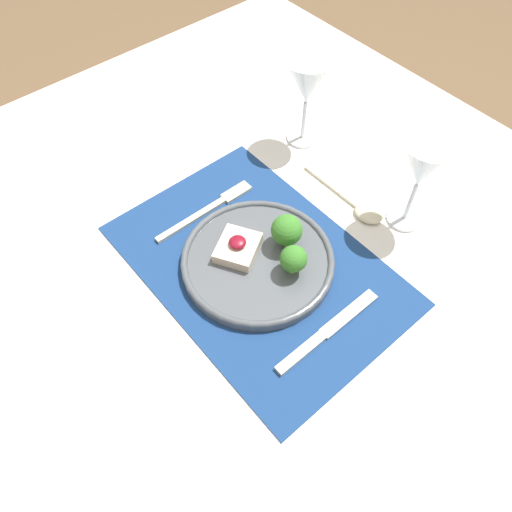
{
  "coord_description": "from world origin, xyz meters",
  "views": [
    {
      "loc": [
        0.37,
        -0.32,
        1.46
      ],
      "look_at": [
        -0.0,
        -0.0,
        0.77
      ],
      "focal_mm": 35.0,
      "sensor_mm": 36.0,
      "label": 1
    }
  ],
  "objects_px": {
    "fork": "(212,207)",
    "spoon": "(361,208)",
    "dinner_plate": "(259,256)",
    "knife": "(321,336)",
    "wine_glass_far": "(307,84)",
    "wine_glass_near": "(423,167)"
  },
  "relations": [
    {
      "from": "knife",
      "to": "wine_glass_far",
      "type": "bearing_deg",
      "value": 137.58
    },
    {
      "from": "spoon",
      "to": "dinner_plate",
      "type": "bearing_deg",
      "value": -95.96
    },
    {
      "from": "wine_glass_near",
      "to": "dinner_plate",
      "type": "bearing_deg",
      "value": -110.15
    },
    {
      "from": "dinner_plate",
      "to": "wine_glass_far",
      "type": "xyz_separation_m",
      "value": [
        -0.18,
        0.28,
        0.12
      ]
    },
    {
      "from": "knife",
      "to": "spoon",
      "type": "xyz_separation_m",
      "value": [
        -0.14,
        0.24,
        0.0
      ]
    },
    {
      "from": "dinner_plate",
      "to": "knife",
      "type": "distance_m",
      "value": 0.17
    },
    {
      "from": "fork",
      "to": "wine_glass_near",
      "type": "bearing_deg",
      "value": 46.32
    },
    {
      "from": "dinner_plate",
      "to": "spoon",
      "type": "height_order",
      "value": "dinner_plate"
    },
    {
      "from": "dinner_plate",
      "to": "wine_glass_far",
      "type": "distance_m",
      "value": 0.35
    },
    {
      "from": "knife",
      "to": "wine_glass_far",
      "type": "xyz_separation_m",
      "value": [
        -0.36,
        0.3,
        0.13
      ]
    },
    {
      "from": "dinner_plate",
      "to": "spoon",
      "type": "bearing_deg",
      "value": 81.75
    },
    {
      "from": "spoon",
      "to": "fork",
      "type": "bearing_deg",
      "value": -128.45
    },
    {
      "from": "dinner_plate",
      "to": "fork",
      "type": "bearing_deg",
      "value": 175.32
    },
    {
      "from": "dinner_plate",
      "to": "knife",
      "type": "xyz_separation_m",
      "value": [
        0.17,
        -0.02,
        -0.01
      ]
    },
    {
      "from": "knife",
      "to": "spoon",
      "type": "height_order",
      "value": "spoon"
    },
    {
      "from": "fork",
      "to": "spoon",
      "type": "xyz_separation_m",
      "value": [
        0.18,
        0.21,
        0.0
      ]
    },
    {
      "from": "wine_glass_far",
      "to": "wine_glass_near",
      "type": "bearing_deg",
      "value": -1.77
    },
    {
      "from": "dinner_plate",
      "to": "spoon",
      "type": "distance_m",
      "value": 0.23
    },
    {
      "from": "spoon",
      "to": "wine_glass_near",
      "type": "bearing_deg",
      "value": 36.27
    },
    {
      "from": "fork",
      "to": "spoon",
      "type": "relative_size",
      "value": 1.08
    },
    {
      "from": "spoon",
      "to": "wine_glass_near",
      "type": "xyz_separation_m",
      "value": [
        0.07,
        0.04,
        0.13
      ]
    },
    {
      "from": "fork",
      "to": "wine_glass_near",
      "type": "height_order",
      "value": "wine_glass_near"
    }
  ]
}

